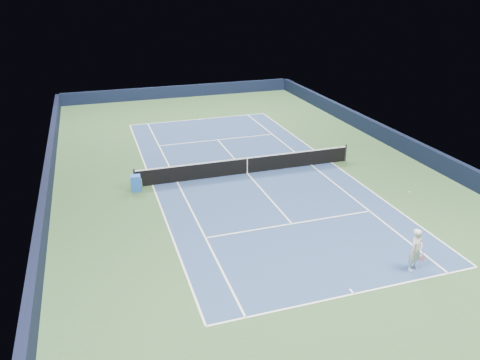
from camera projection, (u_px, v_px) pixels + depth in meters
name	position (u px, v px, depth m)	size (l,w,h in m)	color
ground	(247.00, 173.00, 27.15)	(40.00, 40.00, 0.00)	#2D4D2A
wall_far	(180.00, 91.00, 44.22)	(22.00, 0.35, 1.10)	black
wall_right	(407.00, 145.00, 30.01)	(0.35, 40.00, 1.10)	black
wall_left	(47.00, 189.00, 23.85)	(0.35, 40.00, 1.10)	black
court_surface	(247.00, 173.00, 27.15)	(10.97, 23.77, 0.01)	navy
baseline_far	(199.00, 119.00, 37.51)	(10.97, 0.08, 0.00)	white
baseline_near	(354.00, 294.00, 16.78)	(10.97, 0.08, 0.00)	white
sideline_doubles_right	(332.00, 163.00, 28.70)	(0.08, 23.77, 0.00)	white
sideline_doubles_left	(152.00, 185.00, 25.59)	(0.08, 23.77, 0.00)	white
sideline_singles_right	(311.00, 165.00, 28.32)	(0.08, 23.77, 0.00)	white
sideline_singles_left	(177.00, 182.00, 25.98)	(0.08, 23.77, 0.00)	white
service_line_far	(218.00, 140.00, 32.73)	(8.23, 0.08, 0.00)	white
service_line_near	(292.00, 224.00, 21.56)	(8.23, 0.08, 0.00)	white
center_service_line	(247.00, 173.00, 27.15)	(0.08, 12.80, 0.00)	white
center_mark_far	(200.00, 120.00, 37.38)	(0.08, 0.30, 0.00)	white
center_mark_near	(352.00, 291.00, 16.91)	(0.08, 0.30, 0.00)	white
tennis_net	(247.00, 165.00, 26.95)	(12.90, 0.10, 1.07)	black
sponsor_cube	(136.00, 183.00, 24.79)	(0.58, 0.52, 0.86)	blue
tennis_player	(416.00, 250.00, 17.87)	(0.84, 1.34, 2.88)	silver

